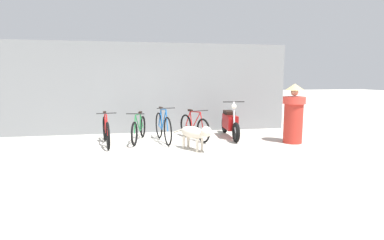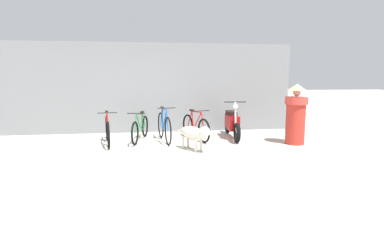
# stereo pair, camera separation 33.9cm
# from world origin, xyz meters

# --- Properties ---
(ground_plane) EXTENTS (60.00, 60.00, 0.00)m
(ground_plane) POSITION_xyz_m (0.00, 0.00, 0.00)
(ground_plane) COLOR #B7B2A5
(shop_wall_back) EXTENTS (8.78, 0.20, 2.71)m
(shop_wall_back) POSITION_xyz_m (0.00, 2.95, 1.35)
(shop_wall_back) COLOR slate
(shop_wall_back) RESTS_ON ground
(bicycle_0) EXTENTS (0.46, 1.67, 0.85)m
(bicycle_0) POSITION_xyz_m (-1.12, 1.37, 0.35)
(bicycle_0) COLOR black
(bicycle_0) RESTS_ON ground
(bicycle_1) EXTENTS (0.51, 1.66, 0.79)m
(bicycle_1) POSITION_xyz_m (-0.31, 1.65, 0.33)
(bicycle_1) COLOR black
(bicycle_1) RESTS_ON ground
(bicycle_2) EXTENTS (0.46, 1.67, 0.93)m
(bicycle_2) POSITION_xyz_m (0.32, 1.49, 0.39)
(bicycle_2) COLOR black
(bicycle_2) RESTS_ON ground
(bicycle_3) EXTENTS (0.60, 1.53, 0.83)m
(bicycle_3) POSITION_xyz_m (1.17, 1.61, 0.34)
(bicycle_3) COLOR black
(bicycle_3) RESTS_ON ground
(motorcycle) EXTENTS (0.58, 1.89, 1.05)m
(motorcycle) POSITION_xyz_m (2.22, 1.70, 0.41)
(motorcycle) COLOR black
(motorcycle) RESTS_ON ground
(stray_dog) EXTENTS (0.79, 1.09, 0.61)m
(stray_dog) POSITION_xyz_m (0.96, 0.38, 0.41)
(stray_dog) COLOR beige
(stray_dog) RESTS_ON ground
(person_in_robes) EXTENTS (0.78, 0.78, 1.52)m
(person_in_robes) POSITION_xyz_m (3.61, 0.73, 0.77)
(person_in_robes) COLOR #B72D23
(person_in_robes) RESTS_ON ground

